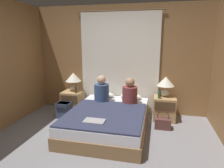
{
  "coord_description": "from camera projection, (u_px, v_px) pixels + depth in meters",
  "views": [
    {
      "loc": [
        0.89,
        -2.7,
        1.74
      ],
      "look_at": [
        0.0,
        1.14,
        0.84
      ],
      "focal_mm": 32.0,
      "sensor_mm": 36.0,
      "label": 1
    }
  ],
  "objects": [
    {
      "name": "ground_plane",
      "position": [
        96.0,
        152.0,
        3.14
      ],
      "size": [
        16.0,
        16.0,
        0.0
      ],
      "primitive_type": "plane",
      "color": "gray"
    },
    {
      "name": "wall_back",
      "position": [
        120.0,
        60.0,
        4.73
      ],
      "size": [
        4.16,
        0.06,
        2.5
      ],
      "color": "olive",
      "rests_on": "ground_plane"
    },
    {
      "name": "curtain_panel",
      "position": [
        119.0,
        63.0,
        4.68
      ],
      "size": [
        2.05,
        0.02,
        2.36
      ],
      "color": "white",
      "rests_on": "ground_plane"
    },
    {
      "name": "bed",
      "position": [
        109.0,
        120.0,
        3.9
      ],
      "size": [
        1.45,
        2.01,
        0.39
      ],
      "color": "olive",
      "rests_on": "ground_plane"
    },
    {
      "name": "nightstand_left",
      "position": [
        73.0,
        102.0,
        4.82
      ],
      "size": [
        0.46,
        0.45,
        0.51
      ],
      "color": "tan",
      "rests_on": "ground_plane"
    },
    {
      "name": "nightstand_right",
      "position": [
        164.0,
        108.0,
        4.35
      ],
      "size": [
        0.46,
        0.45,
        0.51
      ],
      "color": "tan",
      "rests_on": "ground_plane"
    },
    {
      "name": "lamp_left",
      "position": [
        73.0,
        79.0,
        4.78
      ],
      "size": [
        0.37,
        0.37,
        0.44
      ],
      "color": "silver",
      "rests_on": "nightstand_left"
    },
    {
      "name": "lamp_right",
      "position": [
        166.0,
        83.0,
        4.3
      ],
      "size": [
        0.37,
        0.37,
        0.44
      ],
      "color": "silver",
      "rests_on": "nightstand_right"
    },
    {
      "name": "pillow_left",
      "position": [
        104.0,
        95.0,
        4.69
      ],
      "size": [
        0.48,
        0.28,
        0.12
      ],
      "color": "silver",
      "rests_on": "bed"
    },
    {
      "name": "pillow_right",
      "position": [
        131.0,
        96.0,
        4.55
      ],
      "size": [
        0.48,
        0.28,
        0.12
      ],
      "color": "silver",
      "rests_on": "bed"
    },
    {
      "name": "blanket_on_bed",
      "position": [
        105.0,
        114.0,
        3.61
      ],
      "size": [
        1.39,
        1.43,
        0.03
      ],
      "color": "#2D334C",
      "rests_on": "bed"
    },
    {
      "name": "person_left_in_bed",
      "position": [
        102.0,
        91.0,
        4.33
      ],
      "size": [
        0.32,
        0.32,
        0.58
      ],
      "color": "#38517A",
      "rests_on": "bed"
    },
    {
      "name": "person_right_in_bed",
      "position": [
        130.0,
        93.0,
        4.19
      ],
      "size": [
        0.32,
        0.32,
        0.56
      ],
      "color": "brown",
      "rests_on": "bed"
    },
    {
      "name": "beer_bottle_on_left_stand",
      "position": [
        76.0,
        89.0,
        4.61
      ],
      "size": [
        0.06,
        0.06,
        0.24
      ],
      "color": "#513819",
      "rests_on": "nightstand_left"
    },
    {
      "name": "beer_bottle_on_right_stand",
      "position": [
        159.0,
        95.0,
        4.19
      ],
      "size": [
        0.06,
        0.06,
        0.21
      ],
      "color": "#2D4C28",
      "rests_on": "nightstand_right"
    },
    {
      "name": "laptop_on_bed",
      "position": [
        94.0,
        121.0,
        3.25
      ],
      "size": [
        0.34,
        0.21,
        0.02
      ],
      "color": "#9EA0A5",
      "rests_on": "blanket_on_bed"
    },
    {
      "name": "backpack_on_floor",
      "position": [
        64.0,
        109.0,
        4.47
      ],
      "size": [
        0.31,
        0.26,
        0.35
      ],
      "color": "#333D56",
      "rests_on": "ground_plane"
    },
    {
      "name": "handbag_on_floor",
      "position": [
        163.0,
        123.0,
        3.94
      ],
      "size": [
        0.31,
        0.2,
        0.37
      ],
      "color": "brown",
      "rests_on": "ground_plane"
    }
  ]
}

